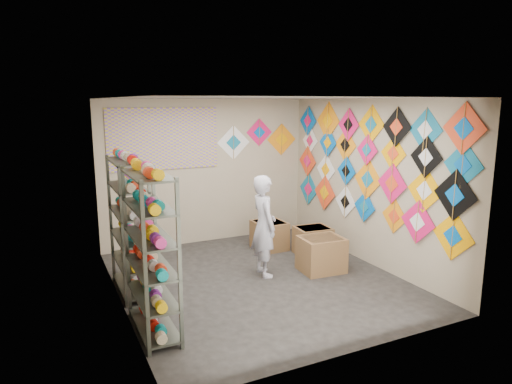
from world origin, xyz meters
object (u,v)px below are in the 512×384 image
shelf_rack_back (130,226)px  carton_c (269,235)px  shopkeeper (264,226)px  carton_b (313,241)px  carton_a (321,254)px  shelf_rack_front (151,254)px

shelf_rack_back → carton_c: 2.84m
shopkeeper → carton_b: 1.42m
shelf_rack_back → carton_b: (3.18, 0.23, -0.71)m
carton_b → carton_c: carton_c is taller
carton_a → carton_b: size_ratio=1.11×
shopkeeper → carton_b: bearing=-63.6°
carton_b → carton_c: (-0.56, 0.59, 0.01)m
carton_b → shopkeeper: bearing=-152.9°
shopkeeper → carton_a: size_ratio=2.38×
carton_a → carton_b: carton_a is taller
shelf_rack_back → carton_c: bearing=17.5°
shelf_rack_front → carton_a: (2.85, 0.78, -0.68)m
carton_b → carton_c: 0.81m
carton_c → shopkeeper: bearing=-123.0°
shelf_rack_back → carton_b: 3.26m
shelf_rack_front → shelf_rack_back: 1.30m
shopkeeper → carton_a: bearing=-101.8°
shelf_rack_back → carton_c: shelf_rack_back is taller
shelf_rack_back → carton_b: shelf_rack_back is taller
shelf_rack_back → shopkeeper: shelf_rack_back is taller
carton_b → carton_c: size_ratio=1.02×
shopkeeper → carton_a: shopkeeper is taller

